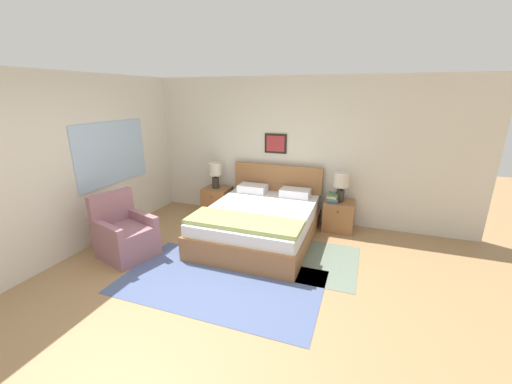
% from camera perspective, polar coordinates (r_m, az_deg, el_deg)
% --- Properties ---
extents(ground_plane, '(16.00, 16.00, 0.00)m').
position_cam_1_polar(ground_plane, '(3.89, -10.24, -19.12)').
color(ground_plane, '#99754C').
extents(wall_back, '(7.06, 0.09, 2.60)m').
position_cam_1_polar(wall_back, '(5.92, 3.35, 7.73)').
color(wall_back, beige).
rests_on(wall_back, ground_plane).
extents(wall_left, '(0.08, 5.30, 2.60)m').
position_cam_1_polar(wall_left, '(5.83, -24.24, 6.09)').
color(wall_left, beige).
rests_on(wall_left, ground_plane).
extents(area_rug_main, '(2.56, 1.44, 0.01)m').
position_cam_1_polar(area_rug_main, '(4.19, -6.54, -15.89)').
color(area_rug_main, '#47567F').
rests_on(area_rug_main, ground_plane).
extents(area_rug_bedside, '(0.99, 1.27, 0.01)m').
position_cam_1_polar(area_rug_bedside, '(4.68, 11.87, -12.33)').
color(area_rug_bedside, slate).
rests_on(area_rug_bedside, ground_plane).
extents(bed, '(1.68, 2.11, 1.04)m').
position_cam_1_polar(bed, '(5.14, 0.64, -5.49)').
color(bed, '#936038').
rests_on(bed, ground_plane).
extents(armchair, '(0.89, 0.84, 0.93)m').
position_cam_1_polar(armchair, '(5.02, -22.77, -7.29)').
color(armchair, '#8E606B').
rests_on(armchair, ground_plane).
extents(nightstand_near_window, '(0.51, 0.47, 0.52)m').
position_cam_1_polar(nightstand_near_window, '(6.30, -7.06, -1.55)').
color(nightstand_near_window, '#936038').
rests_on(nightstand_near_window, ground_plane).
extents(nightstand_by_door, '(0.51, 0.47, 0.52)m').
position_cam_1_polar(nightstand_by_door, '(5.68, 14.78, -4.14)').
color(nightstand_by_door, '#936038').
rests_on(nightstand_by_door, ground_plane).
extents(table_lamp_near_window, '(0.26, 0.26, 0.51)m').
position_cam_1_polar(table_lamp_near_window, '(6.14, -7.42, 3.72)').
color(table_lamp_near_window, '#2D2823').
rests_on(table_lamp_near_window, nightstand_near_window).
extents(table_lamp_by_door, '(0.26, 0.26, 0.51)m').
position_cam_1_polar(table_lamp_by_door, '(5.50, 15.26, 1.62)').
color(table_lamp_by_door, '#2D2823').
rests_on(table_lamp_by_door, nightstand_by_door).
extents(book_thick_bottom, '(0.17, 0.25, 0.04)m').
position_cam_1_polar(book_thick_bottom, '(5.56, 13.78, -1.46)').
color(book_thick_bottom, '#335693').
rests_on(book_thick_bottom, nightstand_by_door).
extents(book_hardcover_middle, '(0.20, 0.29, 0.03)m').
position_cam_1_polar(book_hardcover_middle, '(5.54, 13.81, -1.09)').
color(book_hardcover_middle, '#4C7551').
rests_on(book_hardcover_middle, book_thick_bottom).
extents(book_novel_upper, '(0.19, 0.26, 0.04)m').
position_cam_1_polar(book_novel_upper, '(5.53, 13.84, -0.73)').
color(book_novel_upper, beige).
rests_on(book_novel_upper, book_hardcover_middle).
extents(book_slim_near_top, '(0.17, 0.25, 0.03)m').
position_cam_1_polar(book_slim_near_top, '(5.52, 13.86, -0.41)').
color(book_slim_near_top, '#4C7551').
rests_on(book_slim_near_top, book_novel_upper).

